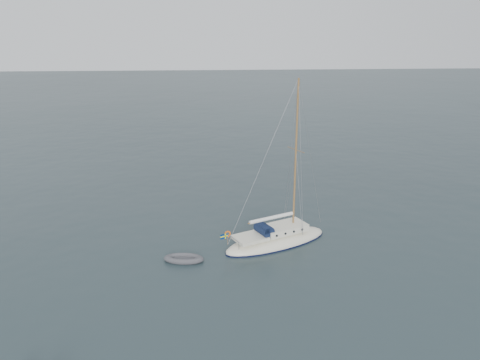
{
  "coord_description": "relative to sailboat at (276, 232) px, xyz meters",
  "views": [
    {
      "loc": [
        -4.98,
        -29.68,
        15.0
      ],
      "look_at": [
        -2.71,
        0.0,
        5.31
      ],
      "focal_mm": 35.0,
      "sensor_mm": 36.0,
      "label": 1
    }
  ],
  "objects": [
    {
      "name": "sailboat",
      "position": [
        0.0,
        0.0,
        0.0
      ],
      "size": [
        8.69,
        2.61,
        12.37
      ],
      "rotation": [
        0.0,
        0.0,
        0.43
      ],
      "color": "white",
      "rests_on": "ground"
    },
    {
      "name": "dinghy",
      "position": [
        -6.64,
        -2.24,
        -0.77
      ],
      "size": [
        2.72,
        1.23,
        0.39
      ],
      "rotation": [
        0.0,
        0.0,
        -0.15
      ],
      "color": "#4C4C51",
      "rests_on": "ground"
    },
    {
      "name": "ground",
      "position": [
        -0.03,
        -1.11,
        -0.94
      ],
      "size": [
        300.0,
        300.0,
        0.0
      ],
      "primitive_type": "plane",
      "color": "black",
      "rests_on": "ground"
    }
  ]
}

